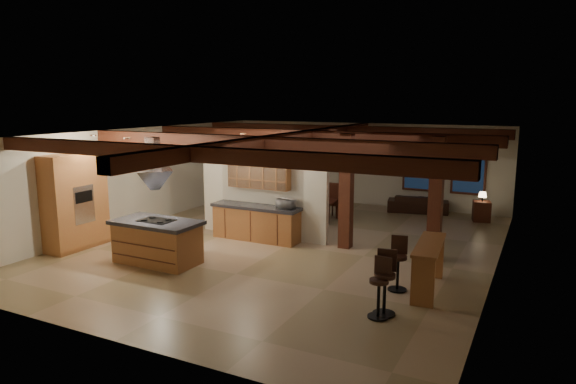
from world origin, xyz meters
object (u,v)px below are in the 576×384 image
sofa (418,204)px  bar_counter (429,259)px  dining_table (307,209)px  kitchen_island (157,241)px

sofa → bar_counter: bar_counter is taller
dining_table → bar_counter: size_ratio=0.99×
kitchen_island → sofa: 9.13m
kitchen_island → sofa: size_ratio=1.04×
kitchen_island → sofa: kitchen_island is taller
sofa → dining_table: bearing=30.3°
dining_table → bar_counter: (4.70, -4.51, 0.33)m
kitchen_island → dining_table: kitchen_island is taller
kitchen_island → bar_counter: bearing=9.7°
bar_counter → sofa: bearing=104.3°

